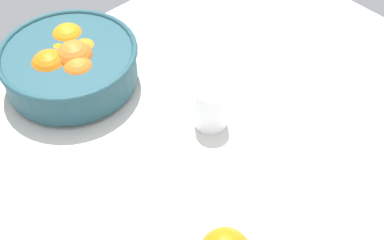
% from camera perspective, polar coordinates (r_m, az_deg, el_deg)
% --- Properties ---
extents(ground_plane, '(1.17, 0.97, 0.03)m').
position_cam_1_polar(ground_plane, '(1.01, 2.47, -3.21)').
color(ground_plane, silver).
extents(fruit_bowl, '(0.28, 0.28, 0.11)m').
position_cam_1_polar(fruit_bowl, '(1.10, -13.22, 6.02)').
color(fruit_bowl, '#234C56').
rests_on(fruit_bowl, ground_plane).
extents(juice_glass, '(0.07, 0.07, 0.09)m').
position_cam_1_polar(juice_glass, '(1.00, 2.11, 1.19)').
color(juice_glass, white).
rests_on(juice_glass, ground_plane).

